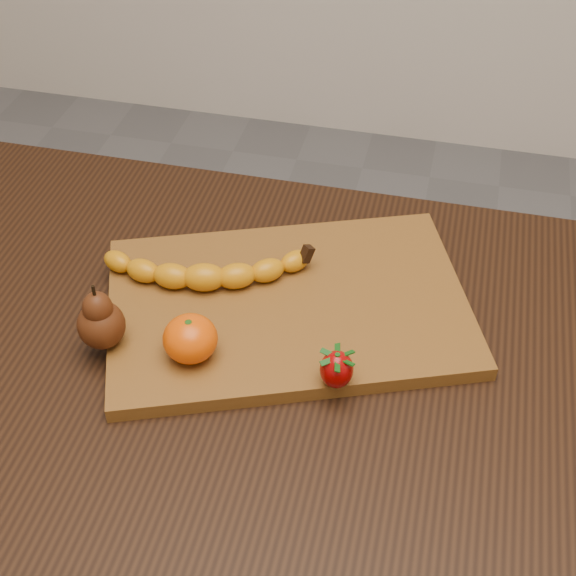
% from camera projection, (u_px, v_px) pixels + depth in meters
% --- Properties ---
extents(table, '(1.00, 0.70, 0.76)m').
position_uv_depth(table, '(204.00, 387.00, 1.06)').
color(table, black).
rests_on(table, ground).
extents(cutting_board, '(0.53, 0.44, 0.02)m').
position_uv_depth(cutting_board, '(288.00, 305.00, 1.02)').
color(cutting_board, brown).
rests_on(cutting_board, table).
extents(banana, '(0.24, 0.11, 0.04)m').
position_uv_depth(banana, '(204.00, 277.00, 1.02)').
color(banana, orange).
rests_on(banana, cutting_board).
extents(pear, '(0.07, 0.07, 0.09)m').
position_uv_depth(pear, '(99.00, 315.00, 0.93)').
color(pear, '#4C210C').
rests_on(pear, cutting_board).
extents(mandarin, '(0.07, 0.07, 0.05)m').
position_uv_depth(mandarin, '(190.00, 339.00, 0.93)').
color(mandarin, '#EA4D02').
rests_on(mandarin, cutting_board).
extents(strawberry, '(0.05, 0.05, 0.05)m').
position_uv_depth(strawberry, '(337.00, 368.00, 0.90)').
color(strawberry, '#9A0404').
rests_on(strawberry, cutting_board).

